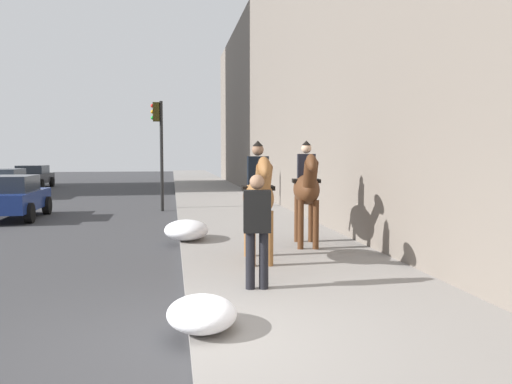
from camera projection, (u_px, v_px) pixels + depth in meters
sidewalk_slab at (364, 331)px, 5.88m from camera, size 120.00×4.03×0.12m
mounted_horse_near at (259, 196)px, 9.30m from camera, size 2.15×0.65×2.25m
mounted_horse_far at (307, 188)px, 10.93m from camera, size 2.14×0.80×2.30m
pedestrian_greeting at (257, 224)px, 7.42m from camera, size 0.31×0.43×1.70m
car_near_lane at (3, 184)px, 23.91m from camera, size 4.59×1.98×1.44m
car_mid_lane at (32, 176)px, 31.97m from camera, size 4.35×2.03×1.44m
car_far_lane at (10, 197)px, 16.43m from camera, size 3.85×1.96×1.44m
traffic_light_near_curb at (159, 138)px, 18.72m from camera, size 0.20×0.44×4.09m
snow_pile_near at (202, 313)px, 5.76m from camera, size 1.04×0.80×0.36m
snow_pile_far at (186, 230)px, 11.82m from camera, size 1.34×1.03×0.46m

